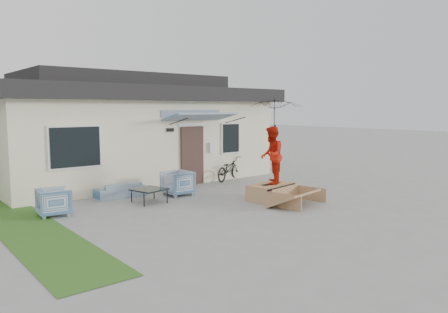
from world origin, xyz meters
TOP-DOWN VIEW (x-y plane):
  - ground at (0.00, 0.00)m, footprint 90.00×90.00m
  - grass_strip at (-5.20, 2.00)m, footprint 1.40×8.00m
  - house at (0.00, 7.99)m, footprint 10.80×8.49m
  - loveseat at (-1.99, 4.05)m, footprint 1.57×0.50m
  - armchair_left at (-4.33, 3.01)m, footprint 0.79×0.83m
  - armchair_right at (-0.46, 3.20)m, footprint 0.78×0.83m
  - coffee_table at (-1.70, 2.80)m, footprint 1.01×1.01m
  - bicycle at (2.61, 4.36)m, footprint 1.78×1.20m
  - patio_umbrella at (4.22, 3.47)m, footprint 2.21×2.07m
  - skate_ramp at (1.34, 0.79)m, footprint 1.72×2.10m
  - skateboard at (1.33, 0.83)m, footprint 0.77×0.26m
  - skater at (1.33, 0.83)m, footprint 1.06×1.04m

SIDE VIEW (x-z plane):
  - ground at x=0.00m, z-range 0.00..0.00m
  - grass_strip at x=-5.20m, z-range 0.00..0.01m
  - coffee_table at x=-1.70m, z-range 0.00..0.41m
  - skate_ramp at x=1.34m, z-range 0.00..0.47m
  - loveseat at x=-1.99m, z-range 0.00..0.61m
  - armchair_left at x=-4.33m, z-range 0.00..0.78m
  - armchair_right at x=-0.46m, z-range 0.00..0.85m
  - skateboard at x=1.33m, z-range 0.47..0.52m
  - bicycle at x=2.61m, z-range 0.00..1.08m
  - skater at x=1.33m, z-range 0.52..2.24m
  - patio_umbrella at x=4.22m, z-range 0.65..2.85m
  - house at x=0.00m, z-range -0.11..3.99m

